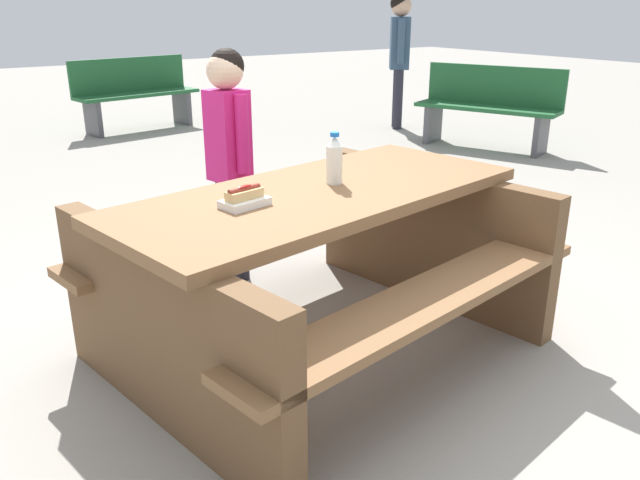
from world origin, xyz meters
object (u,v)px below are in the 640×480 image
(picnic_table, at_px, (320,257))
(bystander_adult, at_px, (400,44))
(park_bench_near, at_px, (489,105))
(park_bench_mid, at_px, (135,92))
(soda_bottle, at_px, (334,160))
(hotdog_tray, at_px, (245,199))
(child_in_coat, at_px, (228,137))

(picnic_table, height_order, bystander_adult, bystander_adult)
(park_bench_near, relative_size, park_bench_mid, 1.00)
(soda_bottle, relative_size, park_bench_mid, 0.14)
(hotdog_tray, xyz_separation_m, park_bench_near, (-4.29, -2.58, -0.33))
(picnic_table, bearing_deg, hotdog_tray, 5.28)
(park_bench_near, bearing_deg, soda_bottle, 33.22)
(soda_bottle, bearing_deg, picnic_table, 23.10)
(picnic_table, distance_m, soda_bottle, 0.42)
(park_bench_near, relative_size, bystander_adult, 0.98)
(picnic_table, relative_size, child_in_coat, 1.59)
(park_bench_near, xyz_separation_m, bystander_adult, (0.05, -1.41, 0.56))
(picnic_table, distance_m, park_bench_mid, 5.83)
(picnic_table, relative_size, park_bench_mid, 1.30)
(hotdog_tray, height_order, child_in_coat, child_in_coat)
(picnic_table, bearing_deg, bystander_adult, -134.36)
(hotdog_tray, height_order, park_bench_mid, park_bench_mid)
(soda_bottle, xyz_separation_m, child_in_coat, (0.04, -0.91, -0.04))
(picnic_table, distance_m, hotdog_tray, 0.50)
(picnic_table, relative_size, park_bench_near, 1.30)
(picnic_table, height_order, child_in_coat, child_in_coat)
(hotdog_tray, bearing_deg, child_in_coat, -113.59)
(soda_bottle, xyz_separation_m, hotdog_tray, (0.48, 0.08, -0.07))
(park_bench_near, bearing_deg, bystander_adult, -88.00)
(picnic_table, bearing_deg, child_in_coat, -93.65)
(park_bench_near, distance_m, park_bench_mid, 4.19)
(child_in_coat, bearing_deg, soda_bottle, 92.80)
(park_bench_near, bearing_deg, hotdog_tray, 30.99)
(bystander_adult, bearing_deg, soda_bottle, 46.11)
(picnic_table, distance_m, child_in_coat, 1.02)
(picnic_table, bearing_deg, park_bench_mid, -101.66)
(hotdog_tray, relative_size, park_bench_mid, 0.13)
(park_bench_near, distance_m, bystander_adult, 1.52)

